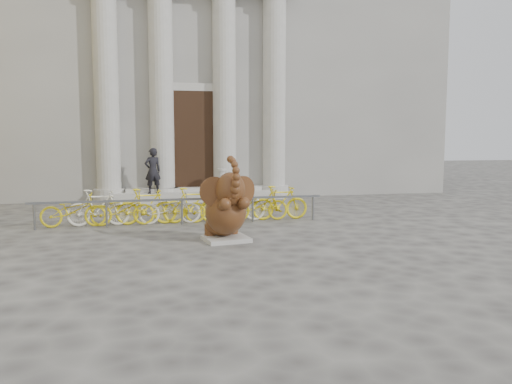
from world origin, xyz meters
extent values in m
plane|color=#474442|center=(0.00, 0.00, 0.00)|extent=(80.00, 80.00, 0.00)
cube|color=gray|center=(0.00, 15.00, 6.00)|extent=(22.00, 10.00, 12.00)
cube|color=black|center=(0.00, 9.92, 2.30)|extent=(2.40, 0.16, 4.00)
cylinder|color=#A8A59E|center=(-3.20, 9.80, 4.00)|extent=(0.90, 0.90, 8.00)
cylinder|color=#A8A59E|center=(-1.20, 9.80, 4.00)|extent=(0.90, 0.90, 8.00)
cylinder|color=#A8A59E|center=(1.20, 9.80, 4.00)|extent=(0.90, 0.90, 8.00)
cylinder|color=#A8A59E|center=(3.20, 9.80, 4.00)|extent=(0.90, 0.90, 8.00)
cube|color=#A8A59E|center=(0.00, 9.40, 0.18)|extent=(6.00, 1.20, 0.36)
cube|color=#A8A59E|center=(-0.07, 1.64, 0.05)|extent=(1.11, 1.03, 0.10)
ellipsoid|color=black|center=(-0.10, 1.85, 0.39)|extent=(0.94, 0.91, 0.63)
ellipsoid|color=black|center=(-0.07, 1.66, 0.67)|extent=(1.12, 1.32, 1.03)
cylinder|color=black|center=(-0.39, 1.94, 0.23)|extent=(0.34, 0.34, 0.26)
cylinder|color=black|center=(0.14, 2.02, 0.23)|extent=(0.34, 0.34, 0.26)
cylinder|color=black|center=(-0.22, 1.23, 0.87)|extent=(0.33, 0.62, 0.39)
cylinder|color=black|center=(0.21, 1.30, 0.87)|extent=(0.33, 0.62, 0.39)
ellipsoid|color=black|center=(-0.02, 1.31, 1.22)|extent=(0.76, 0.73, 0.79)
cylinder|color=black|center=(-0.37, 1.37, 1.18)|extent=(0.67, 0.15, 0.67)
cylinder|color=black|center=(0.30, 1.48, 1.18)|extent=(0.62, 0.35, 0.67)
cone|color=beige|center=(-0.10, 1.09, 1.07)|extent=(0.16, 0.23, 0.11)
cone|color=beige|center=(0.13, 1.13, 1.07)|extent=(0.09, 0.23, 0.11)
cube|color=slate|center=(-0.90, 4.11, 0.70)|extent=(8.00, 0.06, 0.06)
cylinder|color=slate|center=(-4.70, 4.11, 0.35)|extent=(0.06, 0.06, 0.70)
cylinder|color=slate|center=(-2.90, 4.11, 0.35)|extent=(0.06, 0.06, 0.70)
cylinder|color=slate|center=(-0.90, 4.11, 0.35)|extent=(0.06, 0.06, 0.70)
cylinder|color=slate|center=(1.10, 4.11, 0.35)|extent=(0.06, 0.06, 0.70)
cylinder|color=slate|center=(2.90, 4.11, 0.35)|extent=(0.06, 0.06, 0.70)
imported|color=yellow|center=(-3.77, 4.36, 0.50)|extent=(1.70, 0.50, 1.00)
imported|color=silver|center=(-3.13, 4.36, 0.50)|extent=(1.66, 0.47, 1.00)
imported|color=yellow|center=(-2.50, 4.36, 0.50)|extent=(1.70, 0.50, 1.00)
imported|color=yellow|center=(-1.86, 4.36, 0.50)|extent=(1.66, 0.47, 1.00)
imported|color=silver|center=(-1.22, 4.36, 0.50)|extent=(1.70, 0.50, 1.00)
imported|color=yellow|center=(-0.58, 4.36, 0.50)|extent=(1.66, 0.47, 1.00)
imported|color=yellow|center=(0.05, 4.36, 0.50)|extent=(1.70, 0.50, 1.00)
imported|color=silver|center=(0.69, 4.36, 0.50)|extent=(1.66, 0.47, 1.00)
imported|color=yellow|center=(1.33, 4.36, 0.50)|extent=(1.70, 0.50, 1.00)
imported|color=yellow|center=(1.97, 4.36, 0.50)|extent=(1.66, 0.47, 1.00)
imported|color=black|center=(-1.59, 9.05, 1.20)|extent=(0.71, 0.57, 1.68)
cylinder|color=#A8A59E|center=(0.96, 9.10, 0.41)|extent=(0.36, 0.36, 0.11)
cylinder|color=#A8A59E|center=(0.96, 9.10, 0.77)|extent=(0.25, 0.25, 0.82)
cylinder|color=#A8A59E|center=(0.96, 9.10, 1.20)|extent=(0.36, 0.36, 0.09)
camera|label=1|loc=(-1.87, -9.62, 2.34)|focal=35.00mm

